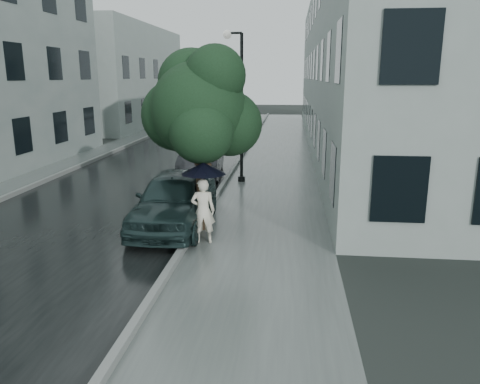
# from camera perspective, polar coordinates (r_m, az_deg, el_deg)

# --- Properties ---
(ground) EXTENTS (120.00, 120.00, 0.00)m
(ground) POSITION_cam_1_polar(r_m,az_deg,el_deg) (9.75, 0.43, -10.43)
(ground) COLOR black
(ground) RESTS_ON ground
(sidewalk) EXTENTS (3.50, 60.00, 0.01)m
(sidewalk) POSITION_cam_1_polar(r_m,az_deg,el_deg) (21.23, 4.35, 2.99)
(sidewalk) COLOR slate
(sidewalk) RESTS_ON ground
(kerb_near) EXTENTS (0.15, 60.00, 0.15)m
(kerb_near) POSITION_cam_1_polar(r_m,az_deg,el_deg) (21.35, -0.55, 3.29)
(kerb_near) COLOR slate
(kerb_near) RESTS_ON ground
(asphalt_road) EXTENTS (6.85, 60.00, 0.00)m
(asphalt_road) POSITION_cam_1_polar(r_m,az_deg,el_deg) (22.04, -9.64, 3.24)
(asphalt_road) COLOR black
(asphalt_road) RESTS_ON ground
(kerb_far) EXTENTS (0.15, 60.00, 0.15)m
(kerb_far) POSITION_cam_1_polar(r_m,az_deg,el_deg) (23.22, -18.01, 3.47)
(kerb_far) COLOR slate
(kerb_far) RESTS_ON ground
(sidewalk_far) EXTENTS (1.70, 60.00, 0.01)m
(sidewalk_far) POSITION_cam_1_polar(r_m,az_deg,el_deg) (23.62, -20.05, 3.30)
(sidewalk_far) COLOR #4C5451
(sidewalk_far) RESTS_ON ground
(building_near) EXTENTS (7.02, 36.00, 9.00)m
(building_near) POSITION_cam_1_polar(r_m,az_deg,el_deg) (28.71, 15.87, 14.39)
(building_near) COLOR gray
(building_near) RESTS_ON ground
(building_far_b) EXTENTS (7.02, 18.00, 8.00)m
(building_far_b) POSITION_cam_1_polar(r_m,az_deg,el_deg) (41.51, -14.93, 13.46)
(building_far_b) COLOR gray
(building_far_b) RESTS_ON ground
(pedestrian) EXTENTS (0.64, 0.47, 1.62)m
(pedestrian) POSITION_cam_1_polar(r_m,az_deg,el_deg) (11.49, -4.53, -2.30)
(pedestrian) COLOR silver
(pedestrian) RESTS_ON sidewalk
(umbrella) EXTENTS (1.39, 1.39, 1.13)m
(umbrella) POSITION_cam_1_polar(r_m,az_deg,el_deg) (11.26, -4.48, 2.91)
(umbrella) COLOR black
(umbrella) RESTS_ON ground
(street_tree) EXTENTS (3.20, 2.90, 4.80)m
(street_tree) POSITION_cam_1_polar(r_m,az_deg,el_deg) (12.18, -4.97, 10.19)
(street_tree) COLOR #332619
(street_tree) RESTS_ON ground
(lamp_post) EXTENTS (0.84, 0.37, 5.67)m
(lamp_post) POSITION_cam_1_polar(r_m,az_deg,el_deg) (18.01, -0.25, 11.40)
(lamp_post) COLOR black
(lamp_post) RESTS_ON ground
(car_near) EXTENTS (1.82, 4.52, 1.54)m
(car_near) POSITION_cam_1_polar(r_m,az_deg,el_deg) (12.84, -7.94, -0.84)
(car_near) COLOR #1C2F2F
(car_near) RESTS_ON ground
(car_far) EXTENTS (1.95, 4.62, 1.48)m
(car_far) POSITION_cam_1_polar(r_m,az_deg,el_deg) (19.41, -4.68, 4.18)
(car_far) COLOR #222427
(car_far) RESTS_ON ground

